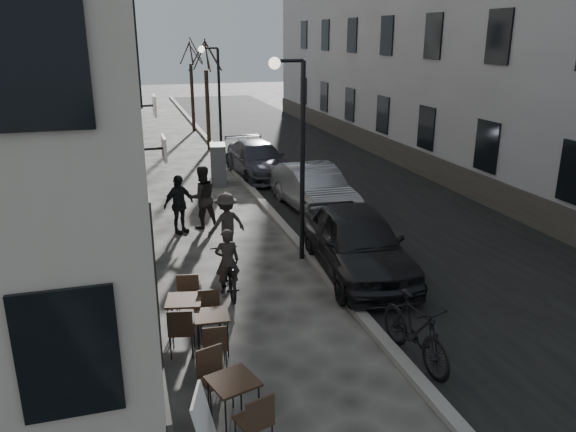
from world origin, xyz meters
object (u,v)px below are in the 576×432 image
streetlamp_far (215,92)px  tree_near (205,54)px  bistro_set_a (234,398)px  pedestrian_near (202,197)px  bicycle (228,273)px  car_near (357,242)px  bistro_set_b (212,329)px  pedestrian_mid (226,224)px  car_far (258,160)px  pedestrian_far (179,204)px  moped (415,330)px  utility_cabinet (218,165)px  streetlamp_near (296,139)px  car_mid (314,189)px  bistro_set_c (185,314)px  tree_far (190,50)px

streetlamp_far → tree_near: tree_near is taller
bistro_set_a → pedestrian_near: 9.25m
bicycle → car_near: size_ratio=0.37×
bistro_set_b → bicycle: 2.49m
pedestrian_mid → car_far: bearing=-126.3°
pedestrian_far → moped: pedestrian_far is taller
tree_near → bicycle: bearing=-97.3°
streetlamp_far → utility_cabinet: (-0.63, -3.91, -2.37)m
utility_cabinet → car_far: (1.80, 0.90, -0.10)m
streetlamp_near → bistro_set_b: streetlamp_near is taller
streetlamp_far → car_near: streetlamp_far is taller
car_mid → car_far: (-0.64, 5.12, -0.06)m
bistro_set_b → utility_cabinet: (2.15, 11.93, 0.33)m
bistro_set_b → pedestrian_mid: 4.88m
bistro_set_b → bistro_set_c: bearing=127.7°
streetlamp_near → pedestrian_near: size_ratio=2.68×
car_mid → pedestrian_far: bearing=-171.5°
pedestrian_far → car_mid: pedestrian_far is taller
tree_far → moped: bearing=-88.8°
tree_far → bicycle: size_ratio=3.22×
streetlamp_far → tree_far: size_ratio=0.89×
pedestrian_mid → pedestrian_far: size_ratio=0.95×
car_mid → utility_cabinet: bearing=116.4°
bistro_set_a → moped: (3.43, 0.83, 0.13)m
car_mid → bistro_set_a: bearing=-118.7°
streetlamp_far → pedestrian_far: size_ratio=2.91×
pedestrian_far → car_mid: 4.59m
tree_far → moped: (0.55, -26.16, -4.05)m
tree_near → pedestrian_near: size_ratio=3.00×
bistro_set_a → utility_cabinet: bearing=63.9°
streetlamp_far → bicycle: streetlamp_far is taller
streetlamp_far → bistro_set_c: 15.74m
utility_cabinet → car_near: (1.80, -9.36, 0.02)m
bistro_set_c → tree_near: bearing=91.6°
streetlamp_near → tree_near: size_ratio=0.89×
pedestrian_near → car_mid: pedestrian_near is taller
streetlamp_near → bicycle: streetlamp_near is taller
bistro_set_a → bicycle: size_ratio=0.94×
pedestrian_far → streetlamp_far: bearing=42.1°
bicycle → car_far: car_far is taller
car_near → car_mid: size_ratio=1.05×
pedestrian_mid → streetlamp_near: bearing=134.0°
bistro_set_c → car_far: 12.94m
pedestrian_mid → car_mid: 4.55m
streetlamp_far → pedestrian_near: (-1.94, -8.80, -2.21)m
tree_far → bistro_set_c: tree_far is taller
tree_far → bistro_set_a: bearing=-96.1°
bicycle → pedestrian_far: bearing=-81.0°
tree_near → bicycle: size_ratio=3.22×
pedestrian_near → car_far: size_ratio=0.40×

